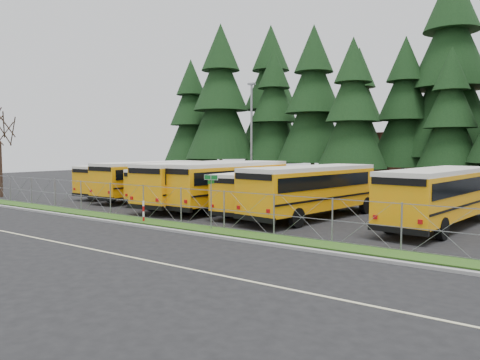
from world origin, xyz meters
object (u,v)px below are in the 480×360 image
(bus_2, at_px, (178,185))
(street_sign, at_px, (211,190))
(striped_bollard, at_px, (143,211))
(bus_5, at_px, (266,192))
(bus_east, at_px, (441,198))
(bus_0, at_px, (128,180))
(light_standard, at_px, (251,133))
(bus_6, at_px, (315,192))
(bus_3, at_px, (200,185))
(bus_1, at_px, (154,181))
(bus_4, at_px, (232,186))

(bus_2, distance_m, street_sign, 12.52)
(bus_2, bearing_deg, striped_bollard, -63.84)
(bus_5, height_order, bus_east, bus_east)
(bus_0, bearing_deg, light_standard, 52.24)
(bus_6, bearing_deg, bus_east, 15.61)
(bus_east, relative_size, light_standard, 1.17)
(bus_6, bearing_deg, bus_0, -178.01)
(bus_3, bearing_deg, bus_1, 162.23)
(bus_0, bearing_deg, bus_3, -13.49)
(bus_5, relative_size, light_standard, 1.01)
(bus_1, bearing_deg, bus_0, 172.64)
(bus_2, relative_size, bus_3, 0.84)
(bus_0, relative_size, street_sign, 3.70)
(bus_3, xyz_separation_m, bus_4, (2.50, 0.51, 0.01))
(street_sign, bearing_deg, striped_bollard, -175.91)
(street_sign, height_order, striped_bollard, street_sign)
(bus_1, height_order, bus_5, bus_1)
(bus_6, height_order, light_standard, light_standard)
(bus_1, bearing_deg, street_sign, -33.91)
(bus_2, distance_m, bus_6, 12.32)
(bus_0, xyz_separation_m, bus_3, (9.69, -1.89, 0.23))
(bus_5, bearing_deg, light_standard, 123.87)
(bus_0, xyz_separation_m, bus_2, (6.44, -0.61, -0.03))
(striped_bollard, bearing_deg, bus_east, 29.16)
(bus_4, xyz_separation_m, striped_bollard, (-0.69, -7.45, -0.99))
(light_standard, bearing_deg, bus_1, -107.32)
(bus_6, bearing_deg, bus_3, -172.41)
(bus_2, height_order, street_sign, street_sign)
(bus_2, distance_m, bus_5, 8.84)
(bus_1, height_order, bus_2, bus_1)
(striped_bollard, bearing_deg, light_standard, 105.43)
(bus_0, height_order, bus_2, bus_0)
(bus_4, xyz_separation_m, bus_east, (13.31, 0.37, -0.04))
(bus_2, bearing_deg, bus_4, -13.12)
(bus_1, relative_size, bus_east, 0.98)
(bus_east, bearing_deg, bus_3, -170.68)
(bus_6, relative_size, street_sign, 4.21)
(bus_3, bearing_deg, light_standard, 101.86)
(bus_4, relative_size, bus_6, 1.03)
(bus_0, relative_size, bus_3, 0.86)
(bus_0, distance_m, bus_1, 3.55)
(bus_0, height_order, striped_bollard, bus_0)
(bus_east, relative_size, street_sign, 4.21)
(bus_0, height_order, bus_east, bus_east)
(bus_east, bearing_deg, light_standard, 157.83)
(bus_4, bearing_deg, bus_1, 175.28)
(striped_bollard, distance_m, light_standard, 19.35)
(bus_5, relative_size, bus_6, 0.86)
(striped_bollard, bearing_deg, street_sign, 4.09)
(bus_0, distance_m, bus_4, 12.27)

